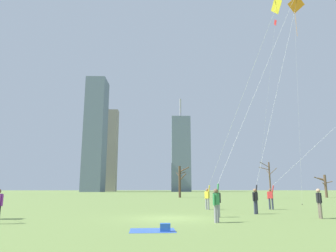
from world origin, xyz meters
TOP-DOWN VIEW (x-y plane):
  - ground_plane at (0.00, 0.00)m, footprint 400.00×400.00m
  - kite_flyer_foreground_left_orange at (6.98, 3.25)m, footprint 5.99×2.51m
  - kite_flyer_midfield_right_white at (11.11, 5.92)m, footprint 13.03×4.34m
  - kite_flyer_foreground_right_purple at (3.41, -1.36)m, footprint 9.54×6.53m
  - kite_flyer_midfield_center_yellow at (3.79, 5.89)m, footprint 4.67×6.52m
  - bystander_strolling_midfield at (2.75, 0.53)m, footprint 0.49×0.30m
  - bystander_far_off_by_trees at (8.32, -0.34)m, footprint 0.26×0.50m
  - distant_kite_high_overhead_red at (13.68, 18.14)m, footprint 1.57×7.70m
  - distant_kite_drifting_right_teal at (13.82, 11.82)m, footprint 0.30×2.57m
  - picnic_spot at (-0.52, -5.07)m, footprint 1.88×1.51m
  - bare_tree_right_of_center at (28.33, 36.12)m, footprint 3.10×2.17m
  - bare_tree_center at (2.72, 36.61)m, footprint 2.22×2.47m
  - bare_tree_far_right_edge at (17.54, 33.41)m, footprint 2.64×2.62m
  - skyline_squat_block at (8.04, 122.31)m, footprint 8.64×10.19m
  - skyline_slender_spire at (-26.30, 134.54)m, footprint 5.57×5.05m
  - skyline_wide_slab at (-30.62, 115.70)m, footprint 8.51×11.87m

SIDE VIEW (x-z plane):
  - ground_plane at x=0.00m, z-range 0.00..0.00m
  - picnic_spot at x=-0.52m, z-range -0.06..0.25m
  - bystander_strolling_midfield at x=2.75m, z-range 0.09..1.71m
  - bystander_far_off_by_trees at x=8.32m, z-range 0.09..1.71m
  - bare_tree_right_of_center at x=28.33m, z-range 0.19..4.13m
  - kite_flyer_midfield_center_yellow at x=3.79m, z-range -4.26..10.26m
  - bare_tree_center at x=2.72m, z-range 0.31..5.81m
  - bare_tree_far_right_edge at x=17.54m, z-range 0.28..6.28m
  - kite_flyer_foreground_right_purple at x=3.41m, z-range -6.30..12.91m
  - kite_flyer_midfield_right_white at x=11.11m, z-range -3.02..10.83m
  - kite_flyer_foreground_left_orange at x=6.98m, z-range -3.67..13.76m
  - skyline_squat_block at x=8.04m, z-range -4.79..39.22m
  - distant_kite_high_overhead_red at x=13.68m, z-range 7.75..30.48m
  - distant_kite_drifting_right_teal at x=13.82m, z-range 7.99..30.40m
  - skyline_slender_spire at x=-26.30m, z-range 0.00..41.22m
  - skyline_wide_slab at x=-30.62m, z-range 0.00..50.63m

